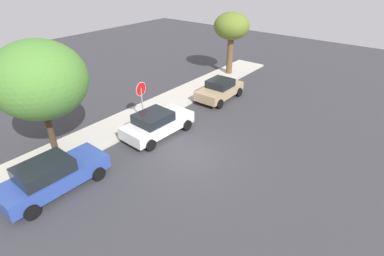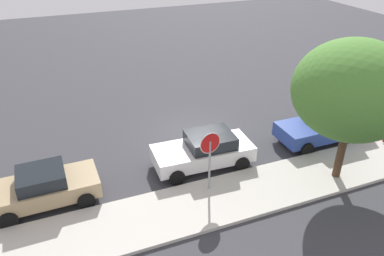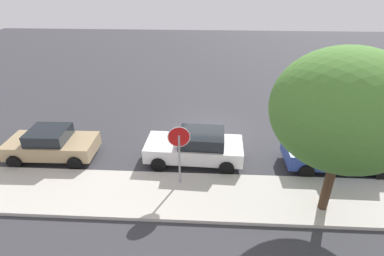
{
  "view_description": "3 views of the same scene",
  "coord_description": "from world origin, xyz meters",
  "px_view_note": "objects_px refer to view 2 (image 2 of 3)",
  "views": [
    {
      "loc": [
        -9.78,
        -7.98,
        8.78
      ],
      "look_at": [
        1.39,
        0.94,
        0.74
      ],
      "focal_mm": 28.0,
      "sensor_mm": 36.0,
      "label": 1
    },
    {
      "loc": [
        6.04,
        15.07,
        9.28
      ],
      "look_at": [
        0.4,
        0.96,
        0.82
      ],
      "focal_mm": 35.0,
      "sensor_mm": 36.0,
      "label": 2
    },
    {
      "loc": [
        0.14,
        14.01,
        7.61
      ],
      "look_at": [
        0.79,
        1.97,
        1.21
      ],
      "focal_mm": 28.0,
      "sensor_mm": 36.0,
      "label": 3
    }
  ],
  "objects_px": {
    "stop_sign": "(210,152)",
    "parked_car_blue": "(325,125)",
    "street_tree_near_corner": "(353,90)",
    "parked_car_tan": "(44,187)",
    "parked_car_white": "(204,150)"
  },
  "relations": [
    {
      "from": "stop_sign",
      "to": "parked_car_blue",
      "type": "relative_size",
      "value": 0.58
    },
    {
      "from": "parked_car_blue",
      "to": "street_tree_near_corner",
      "type": "bearing_deg",
      "value": 58.48
    },
    {
      "from": "parked_car_tan",
      "to": "street_tree_near_corner",
      "type": "bearing_deg",
      "value": 165.64
    },
    {
      "from": "parked_car_blue",
      "to": "stop_sign",
      "type": "bearing_deg",
      "value": 13.29
    },
    {
      "from": "parked_car_tan",
      "to": "parked_car_blue",
      "type": "height_order",
      "value": "parked_car_blue"
    },
    {
      "from": "parked_car_white",
      "to": "street_tree_near_corner",
      "type": "height_order",
      "value": "street_tree_near_corner"
    },
    {
      "from": "parked_car_white",
      "to": "parked_car_tan",
      "type": "bearing_deg",
      "value": 0.81
    },
    {
      "from": "stop_sign",
      "to": "parked_car_tan",
      "type": "height_order",
      "value": "stop_sign"
    },
    {
      "from": "parked_car_white",
      "to": "parked_car_blue",
      "type": "xyz_separation_m",
      "value": [
        -6.17,
        0.15,
        0.03
      ]
    },
    {
      "from": "parked_car_tan",
      "to": "street_tree_near_corner",
      "type": "distance_m",
      "value": 11.73
    },
    {
      "from": "stop_sign",
      "to": "street_tree_near_corner",
      "type": "relative_size",
      "value": 0.45
    },
    {
      "from": "parked_car_tan",
      "to": "parked_car_blue",
      "type": "xyz_separation_m",
      "value": [
        -12.61,
        0.06,
        0.05
      ]
    },
    {
      "from": "parked_car_tan",
      "to": "stop_sign",
      "type": "bearing_deg",
      "value": 164.38
    },
    {
      "from": "stop_sign",
      "to": "street_tree_near_corner",
      "type": "height_order",
      "value": "street_tree_near_corner"
    },
    {
      "from": "parked_car_white",
      "to": "parked_car_tan",
      "type": "xyz_separation_m",
      "value": [
        6.44,
        0.09,
        -0.02
      ]
    }
  ]
}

